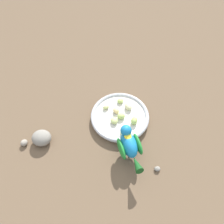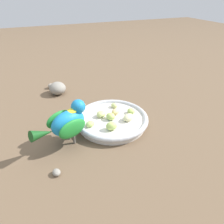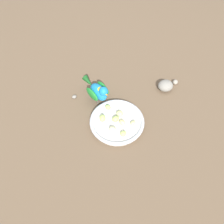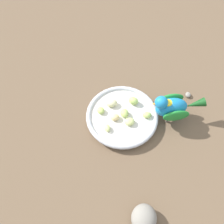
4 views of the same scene
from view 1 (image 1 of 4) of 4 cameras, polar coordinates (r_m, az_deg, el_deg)
ground_plane at (r=0.91m, az=1.18°, el=-2.37°), size 4.00×4.00×0.00m
feeding_bowl at (r=0.90m, az=1.92°, el=-1.21°), size 0.22×0.22×0.03m
apple_piece_0 at (r=0.88m, az=0.52°, el=-2.09°), size 0.04×0.04×0.02m
apple_piece_1 at (r=0.91m, az=4.00°, el=1.33°), size 0.04×0.04×0.02m
apple_piece_2 at (r=0.85m, az=2.70°, el=-4.95°), size 0.03×0.03×0.02m
apple_piece_3 at (r=0.89m, az=2.21°, el=-1.00°), size 0.03×0.04×0.02m
apple_piece_4 at (r=0.90m, az=0.99°, el=0.35°), size 0.03×0.03×0.02m
apple_piece_5 at (r=0.91m, az=-1.47°, el=1.16°), size 0.03×0.03×0.01m
apple_piece_6 at (r=0.93m, az=2.02°, el=2.71°), size 0.03×0.03×0.02m
apple_piece_7 at (r=0.88m, az=5.39°, el=-2.12°), size 0.04×0.03×0.02m
parrot at (r=0.79m, az=4.19°, el=-7.89°), size 0.16×0.10×0.12m
rock_large at (r=0.88m, az=-16.65°, el=-6.01°), size 0.06×0.07×0.05m
pebble_0 at (r=0.91m, az=-20.46°, el=-6.98°), size 0.04×0.04×0.02m
pebble_1 at (r=0.83m, az=10.87°, el=-13.32°), size 0.02×0.02×0.01m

